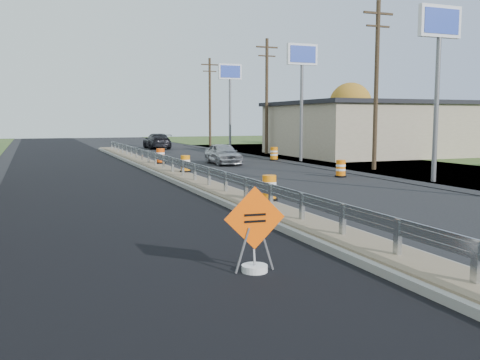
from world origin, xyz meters
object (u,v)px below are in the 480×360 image
object	(u,v)px
barrel_shoulder_near	(341,169)
caution_sign	(255,251)
barrel_median_near	(269,188)
car_dark_far	(157,141)
barrel_median_far	(161,156)
car_silver	(223,154)
barrel_shoulder_mid	(274,154)
barrel_median_mid	(185,164)

from	to	relation	value
barrel_shoulder_near	caution_sign	bearing A→B (deg)	-127.18
barrel_median_near	car_dark_far	size ratio (longest dim) A/B	0.16
barrel_median_near	barrel_median_far	size ratio (longest dim) A/B	0.92
caution_sign	barrel_median_near	bearing A→B (deg)	67.56
caution_sign	car_silver	world-z (taller)	caution_sign
barrel_median_far	barrel_shoulder_near	size ratio (longest dim) A/B	1.05
barrel_shoulder_mid	car_silver	bearing A→B (deg)	-158.17
barrel_median_near	barrel_shoulder_near	bearing A→B (deg)	44.89
caution_sign	barrel_median_far	bearing A→B (deg)	85.57
barrel_median_near	barrel_shoulder_mid	world-z (taller)	barrel_median_near
car_silver	barrel_median_near	bearing A→B (deg)	-102.68
barrel_median_near	barrel_median_mid	distance (m)	10.22
barrel_median_mid	barrel_shoulder_near	size ratio (longest dim) A/B	0.98
barrel_median_near	car_silver	xyz separation A→B (m)	(4.23, 16.47, 0.05)
barrel_median_mid	car_silver	distance (m)	7.54
car_dark_far	barrel_median_near	bearing A→B (deg)	84.58
car_silver	car_dark_far	bearing A→B (deg)	91.58
barrel_median_far	car_dark_far	world-z (taller)	car_dark_far
barrel_median_far	barrel_shoulder_near	bearing A→B (deg)	-50.43
barrel_median_near	barrel_shoulder_mid	bearing A→B (deg)	64.63
caution_sign	barrel_shoulder_mid	world-z (taller)	caution_sign
caution_sign	barrel_median_far	xyz separation A→B (m)	(3.36, 22.54, 0.25)
barrel_shoulder_near	car_silver	xyz separation A→B (m)	(-2.93, 9.33, 0.27)
barrel_shoulder_near	barrel_shoulder_mid	world-z (taller)	barrel_shoulder_mid
barrel_shoulder_near	car_silver	bearing A→B (deg)	107.45
barrel_shoulder_near	car_dark_far	size ratio (longest dim) A/B	0.17
car_dark_far	barrel_shoulder_near	bearing A→B (deg)	97.05
caution_sign	barrel_median_near	size ratio (longest dim) A/B	1.97
barrel_median_mid	car_silver	world-z (taller)	car_silver
caution_sign	car_silver	size ratio (longest dim) A/B	0.41
car_dark_far	barrel_median_mid	bearing A→B (deg)	81.94
barrel_shoulder_near	barrel_shoulder_mid	distance (m)	11.20
car_silver	car_dark_far	world-z (taller)	car_dark_far
barrel_shoulder_near	car_dark_far	world-z (taller)	car_dark_far
barrel_median_mid	car_dark_far	distance (m)	26.15
barrel_median_far	caution_sign	bearing A→B (deg)	-98.48
barrel_shoulder_mid	car_silver	size ratio (longest dim) A/B	0.23
barrel_median_mid	barrel_shoulder_mid	world-z (taller)	barrel_median_mid
barrel_median_far	barrel_median_near	bearing A→B (deg)	-90.00
barrel_median_mid	barrel_median_far	size ratio (longest dim) A/B	0.93
barrel_median_mid	car_dark_far	xyz separation A→B (m)	(4.28, 25.80, 0.12)
barrel_median_near	car_dark_far	xyz separation A→B (m)	(4.28, 36.02, 0.12)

